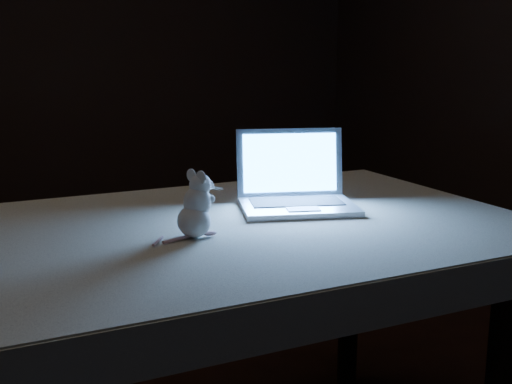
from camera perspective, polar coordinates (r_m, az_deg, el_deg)
name	(u,v)px	position (r m, az deg, el deg)	size (l,w,h in m)	color
back_wall	(28,54)	(4.36, -19.60, 11.44)	(4.50, 0.04, 2.60)	black
table	(235,361)	(1.97, -1.91, -14.78)	(1.55, 0.99, 0.83)	black
tablecloth	(221,248)	(1.78, -3.13, -5.01)	(1.66, 1.11, 0.11)	beige
laptop	(299,172)	(1.95, 3.82, 1.77)	(0.35, 0.30, 0.24)	silver
plush_mouse	(194,204)	(1.67, -5.57, -1.11)	(0.13, 0.13, 0.18)	white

